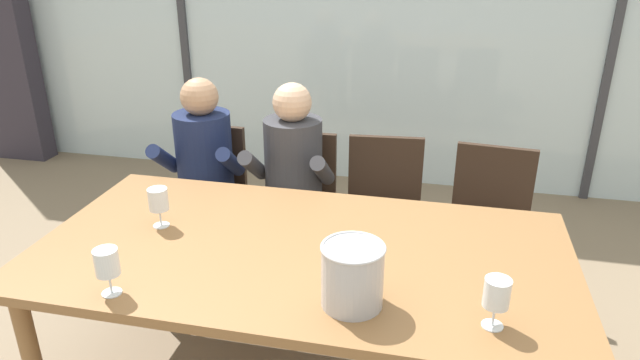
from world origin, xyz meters
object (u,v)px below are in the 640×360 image
object	(u,v)px
chair_near_curtain	(207,189)
wine_glass_near_bucket	(497,295)
person_navy_polo	(201,171)
wine_glass_by_left_taster	(158,201)
chair_left_of_center	(297,199)
ice_bucket_primary	(352,275)
chair_right_of_center	(489,217)
wine_glass_center_pour	(107,263)
person_charcoal_jacket	(290,179)
chair_center	(384,205)
dining_table	(301,263)

from	to	relation	value
chair_near_curtain	wine_glass_near_bucket	distance (m)	2.06
person_navy_polo	wine_glass_near_bucket	size ratio (longest dim) A/B	6.91
chair_near_curtain	wine_glass_by_left_taster	world-z (taller)	wine_glass_by_left_taster
chair_left_of_center	ice_bucket_primary	size ratio (longest dim) A/B	3.94
chair_near_curtain	chair_right_of_center	bearing A→B (deg)	2.43
person_navy_polo	wine_glass_center_pour	distance (m)	1.31
chair_near_curtain	person_charcoal_jacket	distance (m)	0.60
person_charcoal_jacket	wine_glass_near_bucket	world-z (taller)	person_charcoal_jacket
chair_center	wine_glass_center_pour	world-z (taller)	wine_glass_center_pour
chair_left_of_center	chair_right_of_center	size ratio (longest dim) A/B	1.00
dining_table	wine_glass_near_bucket	size ratio (longest dim) A/B	12.25
person_navy_polo	wine_glass_center_pour	xyz separation A→B (m)	(0.23, -1.27, 0.19)
dining_table	person_navy_polo	size ratio (longest dim) A/B	1.77
chair_left_of_center	chair_near_curtain	bearing A→B (deg)	175.74
chair_near_curtain	wine_glass_near_bucket	bearing A→B (deg)	-37.18
dining_table	wine_glass_by_left_taster	world-z (taller)	wine_glass_by_left_taster
dining_table	chair_center	bearing A→B (deg)	76.96
person_charcoal_jacket	dining_table	bearing A→B (deg)	-72.79
chair_near_curtain	chair_right_of_center	size ratio (longest dim) A/B	1.00
wine_glass_near_bucket	chair_left_of_center	bearing A→B (deg)	127.51
person_charcoal_jacket	wine_glass_center_pour	bearing A→B (deg)	-104.05
person_charcoal_jacket	wine_glass_near_bucket	xyz separation A→B (m)	(0.99, -1.17, 0.19)
chair_left_of_center	wine_glass_by_left_taster	size ratio (longest dim) A/B	5.07
chair_right_of_center	wine_glass_center_pour	distance (m)	1.99
chair_near_curtain	chair_center	bearing A→B (deg)	3.73
chair_left_of_center	dining_table	bearing A→B (deg)	-76.45
wine_glass_near_bucket	wine_glass_center_pour	distance (m)	1.29
chair_center	wine_glass_center_pour	bearing A→B (deg)	-124.18
person_charcoal_jacket	wine_glass_by_left_taster	distance (m)	0.87
chair_left_of_center	wine_glass_by_left_taster	bearing A→B (deg)	-114.68
ice_bucket_primary	wine_glass_center_pour	xyz separation A→B (m)	(-0.83, -0.12, 0.01)
ice_bucket_primary	wine_glass_near_bucket	distance (m)	0.46
chair_right_of_center	wine_glass_center_pour	bearing A→B (deg)	-128.04
person_navy_polo	chair_right_of_center	bearing A→B (deg)	-1.15
dining_table	chair_near_curtain	xyz separation A→B (m)	(-0.83, 0.96, -0.17)
ice_bucket_primary	chair_center	bearing A→B (deg)	91.58
chair_left_of_center	chair_center	world-z (taller)	same
chair_right_of_center	person_charcoal_jacket	xyz separation A→B (m)	(-1.07, -0.12, 0.17)
dining_table	chair_right_of_center	distance (m)	1.25
person_navy_polo	person_charcoal_jacket	size ratio (longest dim) A/B	1.00
chair_center	wine_glass_near_bucket	bearing A→B (deg)	-74.62
ice_bucket_primary	wine_glass_center_pour	distance (m)	0.84
dining_table	wine_glass_near_bucket	xyz separation A→B (m)	(0.72, -0.35, 0.19)
chair_left_of_center	wine_glass_by_left_taster	world-z (taller)	wine_glass_by_left_taster
chair_center	wine_glass_by_left_taster	world-z (taller)	wine_glass_by_left_taster
chair_right_of_center	person_navy_polo	world-z (taller)	person_navy_polo
chair_near_curtain	chair_center	world-z (taller)	same
ice_bucket_primary	wine_glass_center_pour	size ratio (longest dim) A/B	1.29
chair_left_of_center	person_charcoal_jacket	size ratio (longest dim) A/B	0.73
chair_center	chair_right_of_center	world-z (taller)	same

